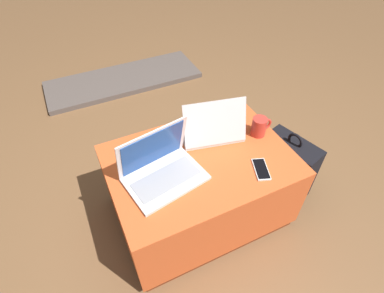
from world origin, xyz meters
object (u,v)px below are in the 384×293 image
laptop_near (161,168)px  laptop_far (212,128)px  coffee_mug (260,126)px  cell_phone (261,169)px  backpack (287,166)px

laptop_near → laptop_far: 0.38m
laptop_far → coffee_mug: 0.26m
cell_phone → coffee_mug: coffee_mug is taller
laptop_near → laptop_far: laptop_near is taller
laptop_far → backpack: laptop_far is taller
laptop_far → cell_phone: (0.10, -0.32, -0.05)m
cell_phone → coffee_mug: bearing=-101.5°
cell_phone → backpack: 0.47m
laptop_near → laptop_far: bearing=12.8°
coffee_mug → cell_phone: bearing=-121.5°
laptop_near → backpack: size_ratio=0.87×
cell_phone → backpack: cell_phone is taller
laptop_far → backpack: (0.45, -0.18, -0.33)m
laptop_far → cell_phone: size_ratio=2.43×
backpack → laptop_near: bearing=71.7°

